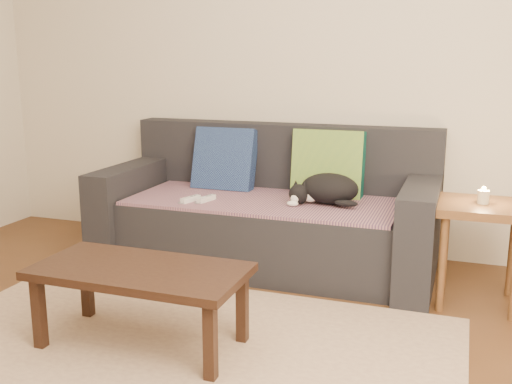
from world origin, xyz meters
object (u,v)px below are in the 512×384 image
Objects in this scene: cat at (327,189)px; wii_remote_b at (206,199)px; sofa at (268,216)px; side_table at (481,221)px; wii_remote_a at (191,199)px; coffee_table at (140,277)px.

cat is 2.88× the size of wii_remote_b.
side_table is at bearing -11.46° from sofa.
wii_remote_b is (-0.32, -0.26, 0.15)m from sofa.
wii_remote_b is 1.59m from side_table.
cat is 0.78× the size of side_table.
side_table is at bearing -71.30° from wii_remote_a.
side_table reaches higher than wii_remote_b.
sofa is at bearing -36.36° from wii_remote_a.
cat is 0.90m from side_table.
side_table reaches higher than wii_remote_a.
cat is 2.88× the size of wii_remote_a.
sofa is 14.00× the size of wii_remote_b.
cat is 0.45× the size of coffee_table.
side_table reaches higher than coffee_table.
wii_remote_b is at bearing 179.94° from side_table.
side_table is at bearing -75.39° from wii_remote_b.
coffee_table is (0.23, -1.01, -0.12)m from wii_remote_a.
coffee_table is at bearing -149.70° from wii_remote_a.
wii_remote_b is 0.27× the size of side_table.
coffee_table is (0.14, -1.05, -0.12)m from wii_remote_b.
wii_remote_b is 0.16× the size of coffee_table.
sofa is at bearing 82.45° from coffee_table.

